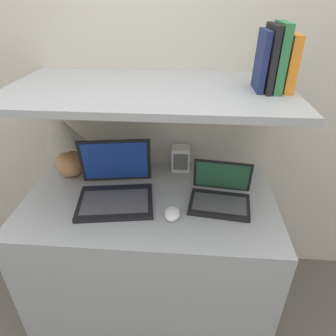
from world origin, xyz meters
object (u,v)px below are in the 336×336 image
at_px(computer_mouse, 172,213).
at_px(book_green, 278,57).
at_px(book_orange, 289,63).
at_px(table_lamp, 66,144).
at_px(laptop_large, 115,188).
at_px(book_black, 269,58).
at_px(book_navy, 261,61).
at_px(laptop_small, 220,195).
at_px(router_box, 181,158).

distance_m(computer_mouse, book_green, 0.74).
bearing_deg(book_green, book_orange, 0.00).
relative_size(table_lamp, laptop_large, 0.83).
xyz_separation_m(table_lamp, book_black, (0.89, -0.09, 0.44)).
bearing_deg(book_navy, table_lamp, 173.97).
height_order(laptop_small, router_box, laptop_small).
height_order(laptop_small, book_orange, book_orange).
xyz_separation_m(table_lamp, laptop_large, (0.28, -0.18, -0.12)).
bearing_deg(table_lamp, book_black, -5.84).
height_order(laptop_large, computer_mouse, laptop_large).
xyz_separation_m(computer_mouse, book_green, (0.38, 0.20, 0.60)).
height_order(computer_mouse, book_navy, book_navy).
distance_m(laptop_small, book_black, 0.60).
height_order(table_lamp, book_orange, book_orange).
bearing_deg(laptop_small, book_green, 26.34).
relative_size(laptop_small, book_green, 1.19).
bearing_deg(book_orange, book_black, -180.00).
height_order(book_orange, book_navy, book_navy).
xyz_separation_m(table_lamp, router_box, (0.56, 0.11, -0.11)).
distance_m(table_lamp, computer_mouse, 0.64).
bearing_deg(table_lamp, laptop_small, -13.02).
relative_size(table_lamp, book_black, 1.32).
bearing_deg(book_green, book_black, 180.00).
bearing_deg(book_green, computer_mouse, -151.72).
xyz_separation_m(laptop_large, router_box, (0.29, 0.28, 0.01)).
bearing_deg(book_green, table_lamp, 174.36).
height_order(router_box, book_green, book_green).
distance_m(laptop_large, book_orange, 0.88).
bearing_deg(book_orange, book_navy, 180.00).
relative_size(laptop_small, book_black, 1.23).
xyz_separation_m(router_box, book_orange, (0.40, -0.20, 0.53)).
xyz_separation_m(laptop_large, book_black, (0.61, 0.09, 0.56)).
xyz_separation_m(laptop_large, book_orange, (0.69, 0.09, 0.54)).
distance_m(book_black, book_navy, 0.03).
bearing_deg(laptop_small, book_navy, 37.60).
distance_m(laptop_large, book_green, 0.86).
distance_m(laptop_small, book_orange, 0.60).
height_order(table_lamp, book_green, book_green).
xyz_separation_m(table_lamp, computer_mouse, (0.54, -0.29, -0.16)).
bearing_deg(book_navy, book_orange, 0.00).
bearing_deg(computer_mouse, router_box, 87.25).
xyz_separation_m(router_box, book_black, (0.33, -0.20, 0.55)).
bearing_deg(laptop_small, laptop_large, -179.74).
height_order(book_green, book_black, book_green).
bearing_deg(book_orange, laptop_small, -158.43).
relative_size(laptop_small, book_navy, 1.33).
height_order(laptop_small, book_black, book_black).
height_order(router_box, book_black, book_black).
bearing_deg(book_green, book_navy, 180.00).
distance_m(book_orange, book_navy, 0.10).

